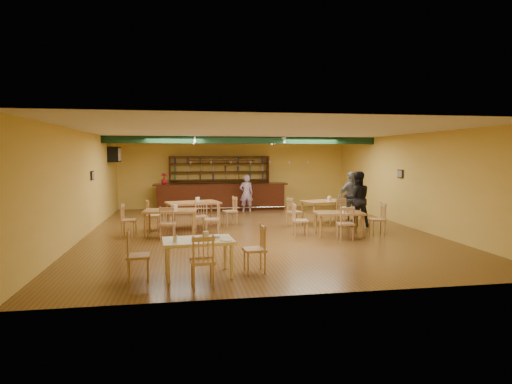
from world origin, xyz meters
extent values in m
plane|color=brown|center=(0.00, 0.00, 0.00)|extent=(12.00, 12.00, 0.00)
cube|color=#10321B|center=(0.00, 2.80, 2.87)|extent=(10.00, 0.30, 0.25)
cube|color=white|center=(-1.80, 3.40, 2.94)|extent=(0.05, 2.50, 0.05)
cube|color=white|center=(1.40, 3.40, 2.94)|extent=(0.05, 2.50, 0.05)
cube|color=white|center=(-4.80, 4.20, 2.35)|extent=(0.34, 0.70, 0.48)
cube|color=black|center=(-4.97, 1.00, 1.70)|extent=(0.04, 0.34, 0.28)
cube|color=black|center=(4.97, 0.50, 1.70)|extent=(0.04, 0.34, 0.28)
cube|color=black|center=(-0.66, 5.15, 0.56)|extent=(5.60, 0.85, 1.13)
cube|color=black|center=(-0.66, 5.78, 1.14)|extent=(4.33, 0.40, 2.28)
imported|color=red|center=(-3.01, 5.15, 1.35)|extent=(0.32, 0.32, 0.44)
cube|color=olive|center=(-1.91, 1.01, 0.41)|extent=(1.84, 1.36, 0.82)
cube|color=olive|center=(2.57, 1.10, 0.39)|extent=(1.73, 1.30, 0.77)
cube|color=olive|center=(-2.58, -0.26, 0.37)|extent=(1.56, 1.02, 0.75)
cube|color=olive|center=(2.23, -1.11, 0.34)|extent=(1.44, 0.95, 0.69)
cube|color=beige|center=(-1.92, -4.58, 0.36)|extent=(1.39, 0.96, 0.71)
cylinder|color=silver|center=(-1.82, -4.58, 0.72)|extent=(0.45, 0.45, 0.01)
cylinder|color=#EAE5C6|center=(-2.35, -4.73, 0.77)|extent=(0.08, 0.08, 0.11)
cube|color=white|center=(-1.58, -4.39, 0.73)|extent=(0.20, 0.15, 0.03)
cube|color=silver|center=(-1.68, -4.54, 0.73)|extent=(0.33, 0.22, 0.00)
cylinder|color=white|center=(-1.39, -4.77, 0.72)|extent=(0.24, 0.24, 0.01)
imported|color=#7C4698|center=(0.30, 4.33, 0.76)|extent=(0.55, 0.36, 1.52)
imported|color=black|center=(3.37, 0.30, 0.90)|extent=(0.96, 0.79, 1.80)
imported|color=gray|center=(3.43, 0.89, 0.88)|extent=(1.08, 0.56, 1.77)
camera|label=1|loc=(-2.14, -12.66, 2.33)|focal=29.68mm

